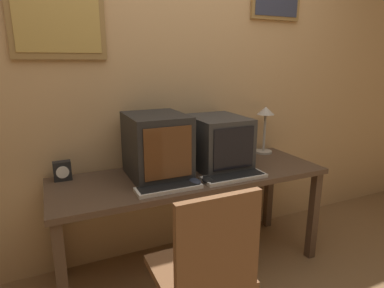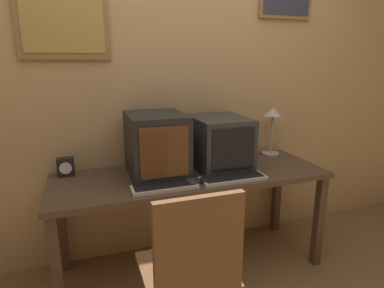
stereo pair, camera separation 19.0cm
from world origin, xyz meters
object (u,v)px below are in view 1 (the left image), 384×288
desk_clock (62,171)px  monitor_right (217,142)px  monitor_left (157,146)px  mouse_far_corner (195,182)px  desk_lamp (265,120)px  office_chair (204,286)px  keyboard_main (169,188)px  mouse_near_keyboard (208,180)px  keyboard_side (234,177)px

desk_clock → monitor_right: bearing=-9.0°
monitor_left → mouse_far_corner: (0.16, -0.24, -0.18)m
desk_lamp → office_chair: 1.45m
desk_lamp → office_chair: (-0.99, -0.89, -0.58)m
monitor_right → office_chair: (-0.47, -0.74, -0.49)m
mouse_far_corner → desk_lamp: 0.94m
keyboard_main → mouse_near_keyboard: mouse_near_keyboard is taller
keyboard_main → desk_lamp: size_ratio=1.03×
monitor_left → keyboard_main: bearing=-93.3°
monitor_right → desk_clock: size_ratio=3.61×
monitor_left → keyboard_main: size_ratio=1.13×
keyboard_main → mouse_far_corner: size_ratio=3.28×
keyboard_main → desk_clock: (-0.55, 0.42, 0.05)m
monitor_right → mouse_near_keyboard: 0.37m
desk_clock → monitor_left: bearing=-17.1°
desk_clock → mouse_far_corner: bearing=-29.9°
mouse_near_keyboard → desk_clock: bearing=152.5°
mouse_near_keyboard → desk_lamp: size_ratio=0.28×
mouse_far_corner → desk_clock: size_ratio=0.97×
monitor_left → desk_clock: size_ratio=3.59×
mouse_near_keyboard → desk_lamp: desk_lamp is taller
desk_clock → mouse_near_keyboard: bearing=-27.5°
desk_clock → desk_lamp: 1.54m
keyboard_main → desk_clock: desk_clock is taller
desk_clock → keyboard_side: bearing=-23.2°
monitor_left → keyboard_side: monitor_left is taller
keyboard_side → desk_lamp: desk_lamp is taller
monitor_right → keyboard_side: bearing=-94.5°
monitor_left → monitor_right: (0.45, 0.01, -0.02)m
keyboard_side → desk_clock: 1.08m
monitor_right → office_chair: bearing=-122.5°
monitor_right → mouse_far_corner: monitor_right is taller
keyboard_main → office_chair: office_chair is taller
keyboard_side → office_chair: office_chair is taller
keyboard_main → desk_lamp: bearing=22.9°
monitor_right → mouse_near_keyboard: bearing=-128.4°
monitor_right → desk_clock: monitor_right is taller
mouse_near_keyboard → desk_lamp: 0.87m
monitor_right → keyboard_main: 0.56m
desk_lamp → monitor_right: bearing=-163.7°
mouse_far_corner → desk_lamp: bearing=26.6°
mouse_far_corner → desk_clock: (-0.72, 0.41, 0.04)m
monitor_left → desk_clock: (-0.56, 0.17, -0.14)m
keyboard_main → desk_lamp: 1.09m
monitor_left → mouse_far_corner: monitor_left is taller
monitor_left → monitor_right: 0.45m
keyboard_main → desk_lamp: desk_lamp is taller
keyboard_main → keyboard_side: 0.44m
monitor_left → office_chair: (-0.02, -0.72, -0.51)m
keyboard_main → monitor_right: bearing=29.5°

